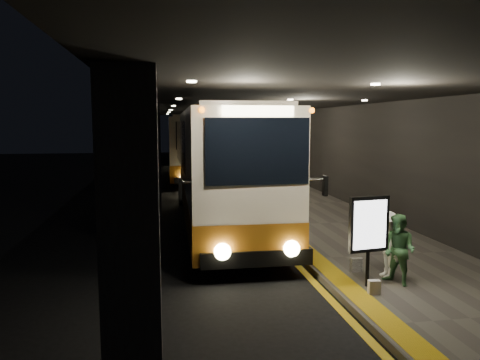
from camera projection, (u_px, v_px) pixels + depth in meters
ground at (197, 239)px, 14.82m from camera, size 90.00×90.00×0.00m
lane_line_white at (145, 211)px, 19.41m from camera, size 0.12×50.00×0.01m
kerb_stripe_yellow at (243, 208)px, 20.10m from camera, size 0.18×50.00×0.01m
sidewalk at (297, 205)px, 20.48m from camera, size 4.50×50.00×0.15m
tactile_strip at (254, 204)px, 20.16m from camera, size 0.50×50.00×0.01m
terminal_wall at (347, 138)px, 20.50m from camera, size 0.10×50.00×6.00m
support_columns at (150, 160)px, 18.22m from camera, size 0.80×24.80×4.40m
canopy at (246, 100)px, 19.57m from camera, size 9.00×50.00×0.40m
coach_main at (221, 171)px, 16.65m from camera, size 2.93×13.00×4.03m
coach_second at (191, 149)px, 31.18m from camera, size 3.03×12.76×3.99m
coach_third at (184, 143)px, 45.74m from camera, size 2.50×11.52×3.61m
passenger_boarding at (298, 216)px, 13.69m from camera, size 0.46×0.62×1.55m
passenger_waiting_green at (399, 250)px, 10.10m from camera, size 0.77×0.88×1.55m
passenger_waiting_white at (387, 244)px, 10.60m from camera, size 0.54×1.02×1.53m
bag_polka at (356, 265)px, 11.05m from camera, size 0.28×0.13×0.33m
bag_plain at (374, 287)px, 9.57m from camera, size 0.25×0.16×0.30m
info_sign at (369, 226)px, 9.91m from camera, size 0.93×0.25×1.96m
stanchion_post at (295, 226)px, 13.65m from camera, size 0.05×0.05×1.03m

